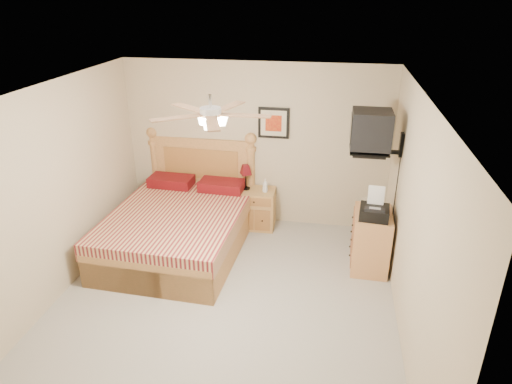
% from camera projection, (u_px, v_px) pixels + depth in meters
% --- Properties ---
extents(floor, '(4.50, 4.50, 0.00)m').
position_uv_depth(floor, '(223.00, 305.00, 5.40)').
color(floor, gray).
rests_on(floor, ground).
extents(ceiling, '(4.00, 4.50, 0.04)m').
position_uv_depth(ceiling, '(215.00, 94.00, 4.38)').
color(ceiling, white).
rests_on(ceiling, ground).
extents(wall_back, '(4.00, 0.04, 2.50)m').
position_uv_depth(wall_back, '(256.00, 146.00, 6.91)').
color(wall_back, '#BCAA8A').
rests_on(wall_back, ground).
extents(wall_front, '(4.00, 0.04, 2.50)m').
position_uv_depth(wall_front, '(133.00, 368.00, 2.87)').
color(wall_front, '#BCAA8A').
rests_on(wall_front, ground).
extents(wall_left, '(0.04, 4.50, 2.50)m').
position_uv_depth(wall_left, '(50.00, 197.00, 5.21)').
color(wall_left, '#BCAA8A').
rests_on(wall_left, ground).
extents(wall_right, '(0.04, 4.50, 2.50)m').
position_uv_depth(wall_right, '(413.00, 226.00, 4.58)').
color(wall_right, '#BCAA8A').
rests_on(wall_right, ground).
extents(bed, '(1.81, 2.33, 1.46)m').
position_uv_depth(bed, '(176.00, 204.00, 6.25)').
color(bed, '#A07A43').
rests_on(bed, ground).
extents(nightstand, '(0.58, 0.44, 0.62)m').
position_uv_depth(nightstand, '(256.00, 208.00, 7.07)').
color(nightstand, '#B17B42').
rests_on(nightstand, ground).
extents(table_lamp, '(0.27, 0.27, 0.39)m').
position_uv_depth(table_lamp, '(246.00, 177.00, 6.91)').
color(table_lamp, '#540A10').
rests_on(table_lamp, nightstand).
extents(lotion_bottle, '(0.10, 0.10, 0.21)m').
position_uv_depth(lotion_bottle, '(265.00, 186.00, 6.85)').
color(lotion_bottle, silver).
rests_on(lotion_bottle, nightstand).
extents(framed_picture, '(0.46, 0.04, 0.46)m').
position_uv_depth(framed_picture, '(274.00, 123.00, 6.70)').
color(framed_picture, black).
rests_on(framed_picture, wall_back).
extents(dresser, '(0.49, 0.69, 0.80)m').
position_uv_depth(dresser, '(371.00, 240.00, 6.00)').
color(dresser, tan).
rests_on(dresser, ground).
extents(fax_machine, '(0.39, 0.41, 0.38)m').
position_uv_depth(fax_machine, '(375.00, 204.00, 5.65)').
color(fax_machine, black).
rests_on(fax_machine, dresser).
extents(magazine_lower, '(0.29, 0.35, 0.03)m').
position_uv_depth(magazine_lower, '(368.00, 205.00, 6.03)').
color(magazine_lower, '#C6B29A').
rests_on(magazine_lower, dresser).
extents(magazine_upper, '(0.29, 0.32, 0.02)m').
position_uv_depth(magazine_upper, '(367.00, 202.00, 6.06)').
color(magazine_upper, tan).
rests_on(magazine_upper, magazine_lower).
extents(wall_tv, '(0.56, 0.46, 0.58)m').
position_uv_depth(wall_tv, '(383.00, 133.00, 5.59)').
color(wall_tv, black).
rests_on(wall_tv, wall_right).
extents(ceiling_fan, '(1.14, 1.14, 0.28)m').
position_uv_depth(ceiling_fan, '(211.00, 114.00, 4.26)').
color(ceiling_fan, white).
rests_on(ceiling_fan, ceiling).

